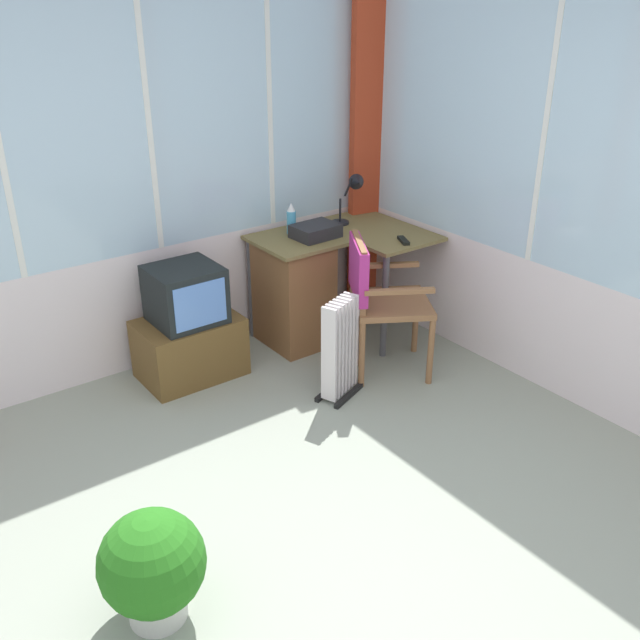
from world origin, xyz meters
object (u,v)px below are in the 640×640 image
at_px(paper_tray, 315,231).
at_px(tv_on_stand, 188,329).
at_px(spray_bottle, 291,219).
at_px(wooden_armchair, 374,288).
at_px(tv_remote, 403,240).
at_px(desk, 299,287).
at_px(desk_lamp, 353,192).
at_px(space_heater, 342,347).
at_px(potted_plant, 152,566).

height_order(paper_tray, tv_on_stand, paper_tray).
relative_size(spray_bottle, paper_tray, 0.72).
bearing_deg(paper_tray, spray_bottle, 116.91).
bearing_deg(spray_bottle, wooden_armchair, -82.25).
xyz_separation_m(paper_tray, tv_on_stand, (-0.98, 0.05, -0.48)).
bearing_deg(spray_bottle, paper_tray, -63.09).
height_order(tv_remote, paper_tray, paper_tray).
relative_size(desk, desk_lamp, 3.08).
relative_size(paper_tray, tv_on_stand, 0.40).
xyz_separation_m(spray_bottle, wooden_armchair, (0.10, -0.76, -0.28)).
bearing_deg(tv_remote, spray_bottle, 154.87).
bearing_deg(spray_bottle, tv_remote, -49.96).
xyz_separation_m(desk, space_heater, (-0.21, -0.76, -0.08)).
distance_m(desk_lamp, potted_plant, 3.05).
height_order(desk_lamp, paper_tray, desk_lamp).
distance_m(desk_lamp, paper_tray, 0.45).
xyz_separation_m(paper_tray, potted_plant, (-2.00, -1.65, -0.54)).
distance_m(desk_lamp, spray_bottle, 0.50).
bearing_deg(wooden_armchair, desk_lamp, 61.16).
bearing_deg(tv_remote, wooden_armchair, -132.39).
height_order(space_heater, potted_plant, space_heater).
distance_m(desk, tv_remote, 0.80).
xyz_separation_m(spray_bottle, space_heater, (-0.24, -0.89, -0.54)).
xyz_separation_m(desk, desk_lamp, (0.51, 0.04, 0.59)).
distance_m(space_heater, potted_plant, 1.92).
height_order(desk_lamp, tv_on_stand, desk_lamp).
xyz_separation_m(tv_remote, paper_tray, (-0.42, 0.43, 0.03)).
bearing_deg(desk, potted_plant, -138.14).
height_order(spray_bottle, wooden_armchair, spray_bottle).
xyz_separation_m(tv_remote, spray_bottle, (-0.50, 0.60, 0.09)).
bearing_deg(tv_on_stand, tv_remote, -18.82).
relative_size(spray_bottle, potted_plant, 0.43).
distance_m(paper_tray, tv_on_stand, 1.09).
relative_size(tv_remote, tv_on_stand, 0.20).
distance_m(desk_lamp, tv_on_stand, 1.53).
relative_size(spray_bottle, wooden_armchair, 0.24).
bearing_deg(tv_remote, space_heater, -133.79).
bearing_deg(desk, tv_remote, -41.44).
height_order(wooden_armchair, tv_on_stand, wooden_armchair).
bearing_deg(tv_remote, desk, 163.38).
xyz_separation_m(wooden_armchair, space_heater, (-0.35, -0.12, -0.26)).
bearing_deg(spray_bottle, potted_plant, -136.61).
bearing_deg(space_heater, paper_tray, 65.61).
xyz_separation_m(spray_bottle, tv_on_stand, (-0.89, -0.12, -0.54)).
xyz_separation_m(wooden_armchair, tv_on_stand, (-1.00, 0.64, -0.25)).
xyz_separation_m(tv_on_stand, space_heater, (0.65, -0.77, -0.01)).
relative_size(tv_on_stand, potted_plant, 1.51).
xyz_separation_m(desk_lamp, paper_tray, (-0.39, -0.08, -0.19)).
height_order(paper_tray, potted_plant, paper_tray).
bearing_deg(paper_tray, tv_remote, -45.91).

